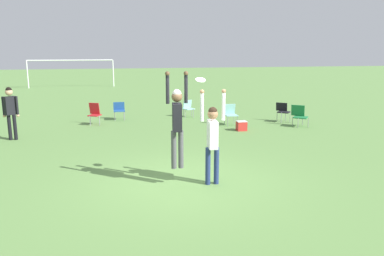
{
  "coord_description": "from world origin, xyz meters",
  "views": [
    {
      "loc": [
        -1.68,
        -8.31,
        3.09
      ],
      "look_at": [
        0.27,
        0.1,
        1.3
      ],
      "focal_mm": 35.0,
      "sensor_mm": 36.0,
      "label": 1
    }
  ],
  "objects": [
    {
      "name": "person_spectator_near",
      "position": [
        -4.93,
        5.65,
        1.14
      ],
      "size": [
        0.55,
        0.41,
        1.86
      ],
      "rotation": [
        0.0,
        0.0,
        0.73
      ],
      "color": "black",
      "rests_on": "ground_plane"
    },
    {
      "name": "soccer_goal",
      "position": [
        -4.45,
        25.37,
        1.84
      ],
      "size": [
        7.1,
        0.1,
        2.35
      ],
      "color": "white",
      "rests_on": "ground_plane"
    },
    {
      "name": "camping_chair_2",
      "position": [
        5.93,
        6.69,
        0.51
      ],
      "size": [
        0.69,
        0.77,
        0.83
      ],
      "rotation": [
        0.0,
        0.0,
        2.45
      ],
      "color": "gray",
      "rests_on": "ground_plane"
    },
    {
      "name": "cooler_box",
      "position": [
        3.48,
        5.3,
        0.19
      ],
      "size": [
        0.39,
        0.32,
        0.38
      ],
      "color": "red",
      "rests_on": "ground_plane"
    },
    {
      "name": "camping_chair_0",
      "position": [
        6.13,
        5.61,
        0.49
      ],
      "size": [
        0.76,
        0.85,
        0.87
      ],
      "rotation": [
        0.0,
        0.0,
        2.47
      ],
      "color": "gray",
      "rests_on": "ground_plane"
    },
    {
      "name": "person_defending",
      "position": [
        0.68,
        -0.24,
        1.2
      ],
      "size": [
        0.61,
        0.48,
        2.24
      ],
      "rotation": [
        0.0,
        0.0,
        -1.68
      ],
      "color": "navy",
      "rests_on": "ground_plane"
    },
    {
      "name": "camping_chair_4",
      "position": [
        -2.17,
        7.92,
        0.53
      ],
      "size": [
        0.61,
        0.67,
        0.92
      ],
      "rotation": [
        0.0,
        0.0,
        2.67
      ],
      "color": "gray",
      "rests_on": "ground_plane"
    },
    {
      "name": "camping_chair_3",
      "position": [
        -1.11,
        8.8,
        0.49
      ],
      "size": [
        0.5,
        0.53,
        0.8
      ],
      "rotation": [
        0.0,
        0.0,
        3.13
      ],
      "color": "gray",
      "rests_on": "ground_plane"
    },
    {
      "name": "camping_chair_1",
      "position": [
        2.09,
        8.79,
        0.48
      ],
      "size": [
        0.61,
        0.66,
        0.8
      ],
      "rotation": [
        0.0,
        0.0,
        3.56
      ],
      "color": "gray",
      "rests_on": "ground_plane"
    },
    {
      "name": "frisbee",
      "position": [
        0.44,
        -0.05,
        2.44
      ],
      "size": [
        0.23,
        0.22,
        0.1
      ],
      "color": "white"
    },
    {
      "name": "ground_plane",
      "position": [
        0.0,
        0.0,
        0.0
      ],
      "size": [
        120.0,
        120.0,
        0.0
      ],
      "primitive_type": "plane",
      "color": "#608C47"
    },
    {
      "name": "camping_chair_5",
      "position": [
        3.42,
        6.5,
        0.52
      ],
      "size": [
        0.51,
        0.55,
        0.88
      ],
      "rotation": [
        0.0,
        0.0,
        3.11
      ],
      "color": "gray",
      "rests_on": "ground_plane"
    },
    {
      "name": "person_jumping",
      "position": [
        -0.13,
        -0.15,
        1.61
      ],
      "size": [
        0.52,
        0.39,
        2.22
      ],
      "rotation": [
        0.0,
        0.0,
        1.46
      ],
      "color": "#4C4C51",
      "rests_on": "ground_plane"
    }
  ]
}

